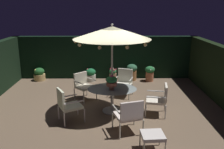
% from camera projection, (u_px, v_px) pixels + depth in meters
% --- Properties ---
extents(ground_plane, '(8.11, 7.29, 0.02)m').
position_uv_depth(ground_plane, '(103.00, 109.00, 7.47)').
color(ground_plane, brown).
extents(hedge_backdrop_rear, '(8.11, 0.30, 1.87)m').
position_uv_depth(hedge_backdrop_rear, '(105.00, 57.00, 10.56)').
color(hedge_backdrop_rear, black).
rests_on(hedge_backdrop_rear, ground_plane).
extents(patio_dining_table, '(1.49, 1.15, 0.75)m').
position_uv_depth(patio_dining_table, '(112.00, 93.00, 7.17)').
color(patio_dining_table, silver).
rests_on(patio_dining_table, ground_plane).
extents(patio_umbrella, '(2.23, 2.23, 2.66)m').
position_uv_depth(patio_umbrella, '(112.00, 33.00, 6.67)').
color(patio_umbrella, silver).
rests_on(patio_umbrella, ground_plane).
extents(centerpiece_planter, '(0.33, 0.33, 0.44)m').
position_uv_depth(centerpiece_planter, '(112.00, 81.00, 6.94)').
color(centerpiece_planter, '#A86D49').
rests_on(centerpiece_planter, patio_dining_table).
extents(patio_chair_north, '(0.80, 0.80, 0.93)m').
position_uv_depth(patio_chair_north, '(83.00, 84.00, 8.15)').
color(patio_chair_north, beige).
rests_on(patio_chair_north, ground_plane).
extents(patio_chair_northeast, '(0.80, 0.78, 0.98)m').
position_uv_depth(patio_chair_northeast, '(67.00, 104.00, 6.52)').
color(patio_chair_northeast, silver).
rests_on(patio_chair_northeast, ground_plane).
extents(patio_chair_east, '(0.80, 0.77, 0.94)m').
position_uv_depth(patio_chair_east, '(129.00, 114.00, 5.89)').
color(patio_chair_east, beige).
rests_on(patio_chair_east, ground_plane).
extents(patio_chair_southeast, '(0.69, 0.67, 0.94)m').
position_uv_depth(patio_chair_southeast, '(159.00, 98.00, 6.95)').
color(patio_chair_southeast, silver).
rests_on(patio_chair_southeast, ground_plane).
extents(patio_chair_south, '(0.72, 0.71, 0.97)m').
position_uv_depth(patio_chair_south, '(124.00, 81.00, 8.48)').
color(patio_chair_south, silver).
rests_on(patio_chair_south, ground_plane).
extents(ottoman_footrest, '(0.52, 0.50, 0.44)m').
position_uv_depth(ottoman_footrest, '(153.00, 136.00, 5.19)').
color(ottoman_footrest, beige).
rests_on(ottoman_footrest, ground_plane).
extents(potted_plant_back_right, '(0.49, 0.49, 0.56)m').
position_uv_depth(potted_plant_back_right, '(39.00, 74.00, 10.33)').
color(potted_plant_back_right, tan).
rests_on(potted_plant_back_right, ground_plane).
extents(potted_plant_back_center, '(0.33, 0.33, 0.52)m').
position_uv_depth(potted_plant_back_center, '(113.00, 74.00, 10.35)').
color(potted_plant_back_center, '#8B684F').
rests_on(potted_plant_back_center, ground_plane).
extents(potted_plant_right_far, '(0.46, 0.46, 0.71)m').
position_uv_depth(potted_plant_right_far, '(132.00, 72.00, 10.36)').
color(potted_plant_right_far, '#A26E3D').
rests_on(potted_plant_right_far, ground_plane).
extents(potted_plant_right_near, '(0.42, 0.42, 0.66)m').
position_uv_depth(potted_plant_right_near, '(150.00, 73.00, 10.19)').
color(potted_plant_right_near, '#AA6442').
rests_on(potted_plant_right_near, ground_plane).
extents(potted_plant_front_corner, '(0.43, 0.43, 0.55)m').
position_uv_depth(potted_plant_front_corner, '(91.00, 75.00, 10.22)').
color(potted_plant_front_corner, beige).
rests_on(potted_plant_front_corner, ground_plane).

